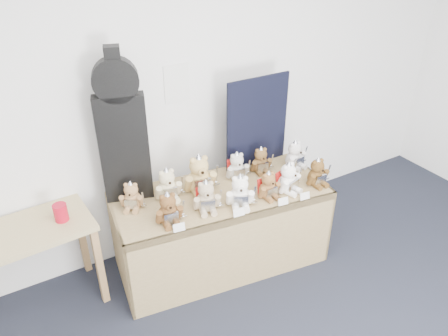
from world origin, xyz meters
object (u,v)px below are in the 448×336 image
teddy_front_far_right (288,179)px  teddy_front_right (268,186)px  guitar_case (122,130)px  teddy_front_end (317,173)px  teddy_back_centre_left (200,176)px  teddy_front_far_left (169,210)px  display_table (224,213)px  side_table (29,244)px  teddy_back_end (295,156)px  teddy_back_far_left (132,197)px  teddy_front_left (206,197)px  teddy_front_centre (240,193)px  teddy_back_centre_right (237,167)px  teddy_back_right (261,161)px  red_cup (61,213)px  teddy_back_left (168,186)px

teddy_front_far_right → teddy_front_right: bearing=160.0°
guitar_case → teddy_front_right: (0.91, -0.53, -0.47)m
guitar_case → teddy_front_end: guitar_case is taller
teddy_back_centre_left → teddy_front_far_left: bearing=-138.7°
display_table → side_table: size_ratio=1.94×
teddy_back_end → teddy_back_far_left: teddy_back_end is taller
teddy_front_left → teddy_front_right: bearing=5.7°
display_table → teddy_front_far_left: teddy_front_far_left is taller
teddy_front_centre → teddy_front_right: size_ratio=1.18×
teddy_back_centre_right → teddy_back_right: teddy_back_centre_right is taller
teddy_front_right → teddy_front_end: size_ratio=0.95×
side_table → teddy_front_far_right: bearing=-18.3°
teddy_front_end → teddy_front_left: bearing=170.6°
red_cup → teddy_front_left: 1.02m
guitar_case → red_cup: 0.71m
teddy_back_right → red_cup: bearing=-173.2°
teddy_back_centre_right → teddy_back_far_left: teddy_back_centre_right is taller
display_table → teddy_front_centre: 0.31m
red_cup → teddy_back_centre_right: 1.38m
teddy_back_right → teddy_back_centre_left: bearing=-168.2°
guitar_case → teddy_front_end: bearing=-6.4°
teddy_front_far_left → teddy_front_right: 0.79m
teddy_front_centre → teddy_back_right: (0.41, 0.33, -0.02)m
teddy_front_far_right → teddy_back_end: teddy_front_far_right is taller
side_table → teddy_front_end: size_ratio=3.52×
teddy_front_centre → teddy_back_centre_left: bearing=141.6°
teddy_front_end → teddy_back_centre_left: 0.93m
side_table → teddy_front_left: bearing=-21.4°
teddy_front_far_left → teddy_back_right: (0.95, 0.26, -0.01)m
teddy_back_left → teddy_back_centre_left: size_ratio=0.82×
teddy_front_left → teddy_back_centre_left: bearing=89.4°
display_table → teddy_back_centre_right: (0.23, 0.19, 0.25)m
teddy_front_far_left → teddy_back_centre_left: bearing=40.0°
red_cup → teddy_front_centre: 1.27m
teddy_front_far_right → teddy_back_right: bearing=76.1°
teddy_front_end → teddy_back_left: 1.18m
red_cup → teddy_back_centre_left: bearing=-6.7°
teddy_front_right → teddy_back_centre_right: 0.36m
guitar_case → teddy_back_centre_right: (0.85, -0.18, -0.46)m
side_table → guitar_case: (0.77, 0.06, 0.66)m
red_cup → teddy_back_centre_right: (1.37, -0.10, 0.01)m
side_table → teddy_back_left: bearing=-9.6°
display_table → teddy_back_left: bearing=159.4°
teddy_front_end → teddy_back_far_left: 1.45m
teddy_front_far_right → teddy_front_end: (0.26, -0.04, -0.01)m
teddy_front_centre → teddy_back_far_left: (-0.70, 0.38, -0.02)m
teddy_front_centre → teddy_front_far_left: bearing=-163.8°
teddy_back_centre_right → teddy_back_centre_left: bearing=-166.7°
teddy_front_left → teddy_back_centre_left: 0.26m
teddy_back_end → display_table: bearing=176.6°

